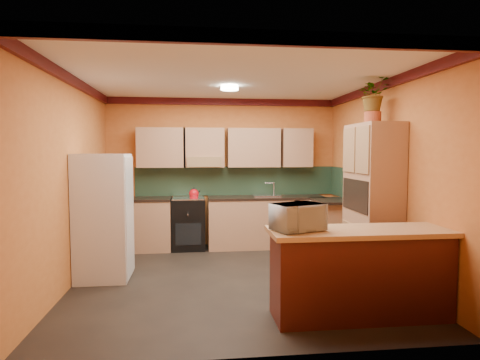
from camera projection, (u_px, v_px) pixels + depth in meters
name	position (u px, v px, depth m)	size (l,w,h in m)	color
room_shell	(233.00, 126.00, 5.59)	(4.24, 4.24, 2.72)	black
base_cabinets_back	(223.00, 223.00, 7.21)	(3.65, 0.60, 0.88)	tan
countertop_back	(223.00, 198.00, 7.17)	(3.65, 0.62, 0.04)	black
stove	(188.00, 223.00, 7.13)	(0.58, 0.58, 0.91)	black
kettle	(194.00, 193.00, 7.06)	(0.17, 0.17, 0.18)	red
sink	(266.00, 196.00, 7.26)	(0.48, 0.40, 0.03)	silver
base_cabinets_right	(332.00, 228.00, 6.81)	(0.60, 0.80, 0.88)	tan
countertop_right	(333.00, 201.00, 6.78)	(0.62, 0.80, 0.04)	black
fridge	(103.00, 217.00, 5.42)	(0.68, 0.66, 1.70)	silver
pantry	(372.00, 202.00, 5.37)	(0.48, 0.90, 2.10)	tan
fern_pot	(373.00, 118.00, 5.34)	(0.22, 0.22, 0.16)	#AA4729
fern	(373.00, 94.00, 5.32)	(0.42, 0.36, 0.47)	tan
breakfast_bar	(360.00, 276.00, 4.17)	(1.80, 0.55, 0.88)	#4C1211
bar_top	(361.00, 231.00, 4.13)	(1.90, 0.65, 0.05)	tan
microwave	(298.00, 217.00, 4.05)	(0.50, 0.34, 0.27)	silver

